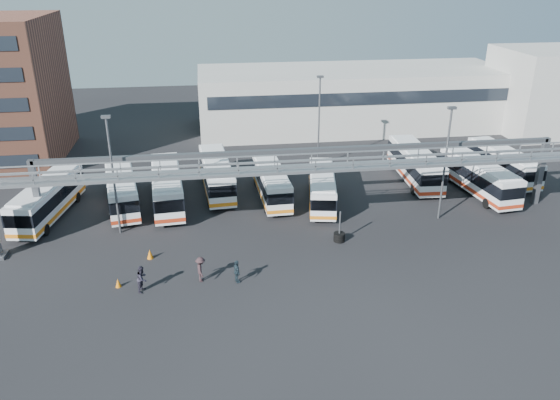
{
  "coord_description": "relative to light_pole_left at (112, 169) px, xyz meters",
  "views": [
    {
      "loc": [
        -8.27,
        -35.07,
        20.95
      ],
      "look_at": [
        -2.54,
        6.0,
        3.08
      ],
      "focal_mm": 35.0,
      "sensor_mm": 36.0,
      "label": 1
    }
  ],
  "objects": [
    {
      "name": "bus_4",
      "position": [
        13.67,
        5.76,
        -3.98
      ],
      "size": [
        2.79,
        10.48,
        3.16
      ],
      "rotation": [
        0.0,
        0.0,
        0.04
      ],
      "color": "silver",
      "rests_on": "ground"
    },
    {
      "name": "building_right",
      "position": [
        54.0,
        24.0,
        -0.23
      ],
      "size": [
        14.0,
        12.0,
        11.0
      ],
      "primitive_type": "cube",
      "color": "#B2B2AD",
      "rests_on": "ground"
    },
    {
      "name": "tire_stack",
      "position": [
        18.09,
        -4.12,
        -5.27
      ],
      "size": [
        0.94,
        0.94,
        2.7
      ],
      "color": "black",
      "rests_on": "ground"
    },
    {
      "name": "bus_3",
      "position": [
        8.48,
        8.24,
        -3.85
      ],
      "size": [
        3.39,
        11.33,
        3.39
      ],
      "rotation": [
        0.0,
        0.0,
        0.07
      ],
      "color": "silver",
      "rests_on": "ground"
    },
    {
      "name": "light_pole_back",
      "position": [
        20.0,
        14.0,
        0.0
      ],
      "size": [
        0.7,
        0.35,
        10.21
      ],
      "color": "#4C4F54",
      "rests_on": "ground"
    },
    {
      "name": "light_pole_left",
      "position": [
        0.0,
        0.0,
        0.0
      ],
      "size": [
        0.7,
        0.35,
        10.21
      ],
      "color": "#4C4F54",
      "rests_on": "ground"
    },
    {
      "name": "cone_left",
      "position": [
        0.95,
        -8.74,
        -5.4
      ],
      "size": [
        0.45,
        0.45,
        0.65
      ],
      "primitive_type": "cone",
      "rotation": [
        0.0,
        0.0,
        0.12
      ],
      "color": "#D26C0B",
      "rests_on": "ground"
    },
    {
      "name": "warehouse",
      "position": [
        28.0,
        30.0,
        -1.73
      ],
      "size": [
        42.0,
        14.0,
        8.0
      ],
      "primitive_type": "cube",
      "color": "#9E9E99",
      "rests_on": "ground"
    },
    {
      "name": "bus_9",
      "position": [
        38.73,
        7.8,
        -3.96
      ],
      "size": [
        3.37,
        10.68,
        3.19
      ],
      "rotation": [
        0.0,
        0.0,
        0.09
      ],
      "color": "silver",
      "rests_on": "ground"
    },
    {
      "name": "bus_1",
      "position": [
        -0.44,
        5.68,
        -3.9
      ],
      "size": [
        4.4,
        11.14,
        3.3
      ],
      "rotation": [
        0.0,
        0.0,
        0.18
      ],
      "color": "silver",
      "rests_on": "ground"
    },
    {
      "name": "light_pole_mid",
      "position": [
        28.0,
        -1.0,
        0.0
      ],
      "size": [
        0.7,
        0.35,
        10.21
      ],
      "color": "#4C4F54",
      "rests_on": "ground"
    },
    {
      "name": "bus_8",
      "position": [
        34.09,
        4.06,
        -3.87
      ],
      "size": [
        3.66,
        11.23,
        3.35
      ],
      "rotation": [
        0.0,
        0.0,
        0.1
      ],
      "color": "silver",
      "rests_on": "ground"
    },
    {
      "name": "bus_5",
      "position": [
        18.27,
        3.78,
        -4.05
      ],
      "size": [
        4.08,
        10.27,
        3.04
      ],
      "rotation": [
        0.0,
        0.0,
        -0.18
      ],
      "color": "silver",
      "rests_on": "ground"
    },
    {
      "name": "pedestrian_c",
      "position": [
        6.79,
        -8.76,
        -4.77
      ],
      "size": [
        0.83,
        1.3,
        1.91
      ],
      "primitive_type": "imported",
      "rotation": [
        0.0,
        0.0,
        1.67
      ],
      "color": "#2E1F22",
      "rests_on": "ground"
    },
    {
      "name": "pedestrian_b",
      "position": [
        2.75,
        -9.49,
        -4.76
      ],
      "size": [
        1.01,
        1.13,
        1.94
      ],
      "primitive_type": "imported",
      "rotation": [
        0.0,
        0.0,
        1.22
      ],
      "color": "#23202D",
      "rests_on": "ground"
    },
    {
      "name": "bus_7",
      "position": [
        29.14,
        8.25,
        -3.79
      ],
      "size": [
        3.26,
        11.66,
        3.51
      ],
      "rotation": [
        0.0,
        0.0,
        -0.05
      ],
      "color": "silver",
      "rests_on": "ground"
    },
    {
      "name": "ground",
      "position": [
        16.0,
        -8.0,
        -5.73
      ],
      "size": [
        140.0,
        140.0,
        0.0
      ],
      "primitive_type": "plane",
      "color": "black",
      "rests_on": "ground"
    },
    {
      "name": "pedestrian_d",
      "position": [
        9.33,
        -9.31,
        -4.85
      ],
      "size": [
        0.68,
        1.11,
        1.76
      ],
      "primitive_type": "imported",
      "rotation": [
        0.0,
        0.0,
        1.83
      ],
      "color": "#1C2A32",
      "rests_on": "ground"
    },
    {
      "name": "gantry",
      "position": [
        16.0,
        -2.13,
        -0.22
      ],
      "size": [
        51.4,
        5.15,
        7.1
      ],
      "color": "gray",
      "rests_on": "ground"
    },
    {
      "name": "bus_2",
      "position": [
        3.77,
        5.55,
        -3.82
      ],
      "size": [
        3.58,
        11.56,
        3.46
      ],
      "rotation": [
        0.0,
        0.0,
        0.08
      ],
      "color": "silver",
      "rests_on": "ground"
    },
    {
      "name": "bus_0",
      "position": [
        -6.65,
        4.02,
        -3.88
      ],
      "size": [
        4.42,
        11.28,
        3.34
      ],
      "rotation": [
        0.0,
        0.0,
        -0.17
      ],
      "color": "silver",
      "rests_on": "ground"
    },
    {
      "name": "cone_right",
      "position": [
        2.86,
        -4.89,
        -5.34
      ],
      "size": [
        0.62,
        0.62,
        0.77
      ],
      "primitive_type": "cone",
      "rotation": [
        0.0,
        0.0,
        0.35
      ],
      "color": "#D26C0B",
      "rests_on": "ground"
    }
  ]
}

